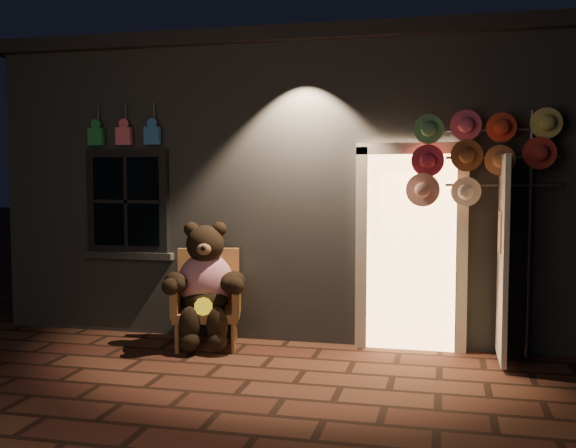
% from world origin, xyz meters
% --- Properties ---
extents(ground, '(60.00, 60.00, 0.00)m').
position_xyz_m(ground, '(0.00, 0.00, 0.00)').
color(ground, '#502D1E').
rests_on(ground, ground).
extents(shop_building, '(7.30, 5.95, 3.51)m').
position_xyz_m(shop_building, '(0.00, 3.99, 1.74)').
color(shop_building, slate).
rests_on(shop_building, ground).
extents(wicker_armchair, '(0.85, 0.81, 1.04)m').
position_xyz_m(wicker_armchair, '(-0.81, 1.14, 0.52)').
color(wicker_armchair, '#925B38').
rests_on(wicker_armchair, ground).
extents(teddy_bear, '(0.92, 0.83, 1.32)m').
position_xyz_m(teddy_bear, '(-0.79, 1.00, 0.69)').
color(teddy_bear, '#B41334').
rests_on(teddy_bear, ground).
extents(hat_rack, '(1.46, 0.22, 2.51)m').
position_xyz_m(hat_rack, '(2.01, 1.28, 2.06)').
color(hat_rack, '#59595E').
rests_on(hat_rack, ground).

